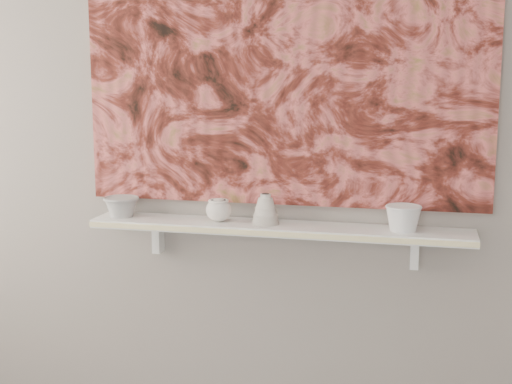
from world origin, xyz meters
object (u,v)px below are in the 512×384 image
(bowl_grey, at_px, (121,206))
(bell_vessel, at_px, (265,209))
(cup_cream, at_px, (219,210))
(bowl_white, at_px, (403,218))
(shelf, at_px, (278,228))
(painting, at_px, (283,54))

(bowl_grey, relative_size, bell_vessel, 1.23)
(cup_cream, bearing_deg, bell_vessel, 0.00)
(bowl_grey, height_order, bell_vessel, bell_vessel)
(cup_cream, bearing_deg, bowl_white, 0.00)
(shelf, xyz_separation_m, bowl_grey, (-0.61, 0.00, 0.05))
(painting, distance_m, cup_cream, 0.61)
(bowl_grey, height_order, cup_cream, cup_cream)
(painting, height_order, cup_cream, painting)
(painting, xyz_separation_m, bell_vessel, (-0.05, -0.08, -0.55))
(shelf, bearing_deg, painting, 90.00)
(bowl_grey, relative_size, bowl_white, 1.08)
(painting, relative_size, cup_cream, 15.95)
(painting, relative_size, bowl_grey, 10.97)
(cup_cream, bearing_deg, shelf, 0.00)
(bell_vessel, height_order, bowl_white, bell_vessel)
(painting, relative_size, bowl_white, 11.89)
(shelf, height_order, painting, painting)
(shelf, xyz_separation_m, cup_cream, (-0.22, 0.00, 0.06))
(painting, bearing_deg, bell_vessel, -119.72)
(shelf, height_order, bell_vessel, bell_vessel)
(shelf, xyz_separation_m, painting, (0.00, 0.08, 0.62))
(cup_cream, height_order, bell_vessel, bell_vessel)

